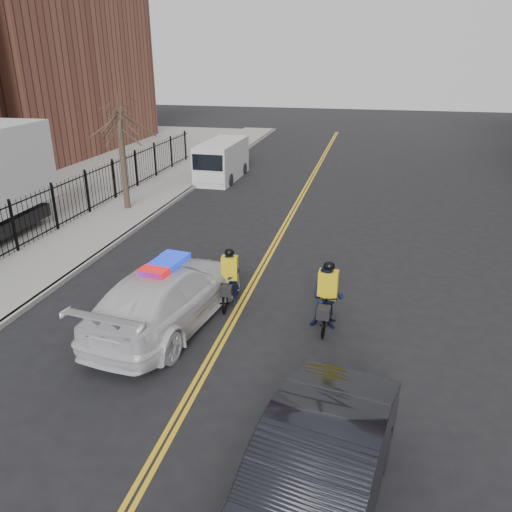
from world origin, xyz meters
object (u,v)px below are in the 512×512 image
at_px(police_cruiser, 167,295).
at_px(cyclist_far, 327,302).
at_px(dark_sedan, 313,482).
at_px(cargo_van, 221,161).
at_px(cyclist_near, 230,285).

bearing_deg(police_cruiser, cyclist_far, -162.46).
bearing_deg(dark_sedan, cargo_van, 119.84).
height_order(police_cruiser, cyclist_far, cyclist_far).
bearing_deg(cyclist_far, cargo_van, 117.58).
bearing_deg(cyclist_near, cargo_van, 100.59).
height_order(police_cruiser, cargo_van, cargo_van).
bearing_deg(police_cruiser, dark_sedan, 137.73).
relative_size(cargo_van, cyclist_near, 2.81).
distance_m(dark_sedan, cyclist_near, 7.61).
bearing_deg(police_cruiser, cargo_van, -70.78).
height_order(dark_sedan, cargo_van, cargo_van).
relative_size(police_cruiser, dark_sedan, 1.16).
relative_size(dark_sedan, cyclist_near, 2.82).
distance_m(police_cruiser, cyclist_far, 4.27).
xyz_separation_m(cyclist_near, cyclist_far, (2.87, -0.72, 0.15)).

